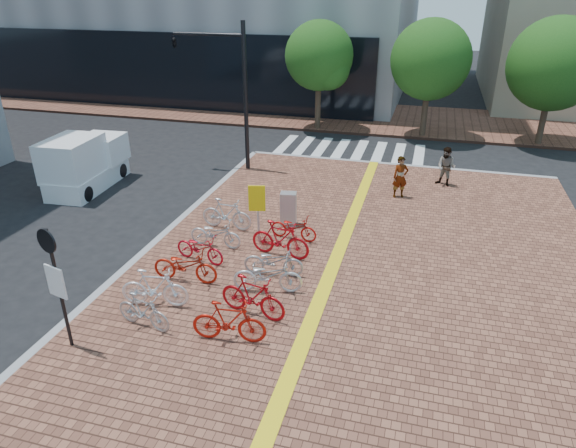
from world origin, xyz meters
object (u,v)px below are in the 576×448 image
(bike_3, at_px, (200,248))
(bike_8, at_px, (268,275))
(bike_0, at_px, (143,311))
(bike_2, at_px, (185,265))
(bike_6, at_px, (229,322))
(bike_11, at_px, (294,228))
(box_truck, at_px, (85,163))
(notice_sign, at_px, (55,275))
(utility_box, at_px, (288,209))
(bike_1, at_px, (154,288))
(bike_7, at_px, (253,297))
(bike_5, at_px, (227,214))
(pedestrian_b, at_px, (446,167))
(bike_4, at_px, (215,234))
(yellow_sign, at_px, (258,203))
(bike_10, at_px, (280,239))
(bike_9, at_px, (274,261))
(pedestrian_a, at_px, (400,177))
(traffic_light_pole, at_px, (212,68))

(bike_3, relative_size, bike_8, 0.89)
(bike_0, bearing_deg, bike_2, 9.29)
(bike_6, xyz_separation_m, bike_11, (0.09, 5.57, -0.12))
(bike_11, relative_size, box_truck, 0.39)
(bike_0, xyz_separation_m, notice_sign, (-1.32, -1.13, 1.48))
(utility_box, bearing_deg, bike_1, -109.38)
(bike_7, bearing_deg, bike_5, 40.46)
(bike_2, bearing_deg, bike_7, -116.74)
(pedestrian_b, bearing_deg, box_truck, -139.99)
(bike_4, height_order, yellow_sign, yellow_sign)
(bike_8, distance_m, bike_10, 2.05)
(bike_9, xyz_separation_m, box_truck, (-9.72, 4.95, 0.47))
(bike_7, bearing_deg, bike_8, 10.19)
(bike_0, xyz_separation_m, bike_10, (2.22, 4.41, 0.12))
(bike_2, bearing_deg, bike_4, -2.61)
(pedestrian_a, relative_size, yellow_sign, 0.84)
(box_truck, bearing_deg, bike_2, -38.76)
(bike_5, height_order, utility_box, utility_box)
(bike_9, height_order, bike_11, bike_9)
(bike_11, bearing_deg, bike_6, -173.44)
(bike_4, xyz_separation_m, bike_7, (2.40, -3.26, 0.10))
(bike_9, distance_m, pedestrian_b, 10.11)
(bike_7, distance_m, pedestrian_b, 11.93)
(bike_10, bearing_deg, utility_box, 17.74)
(bike_3, bearing_deg, box_truck, 68.73)
(bike_4, bearing_deg, bike_0, -179.14)
(traffic_light_pole, bearing_deg, bike_0, -75.84)
(bike_2, height_order, notice_sign, notice_sign)
(bike_1, relative_size, yellow_sign, 0.91)
(traffic_light_pole, bearing_deg, bike_2, -72.55)
(bike_7, bearing_deg, bike_1, 107.72)
(bike_7, distance_m, bike_10, 3.21)
(bike_1, bearing_deg, bike_9, -56.96)
(utility_box, bearing_deg, bike_11, -65.67)
(bike_5, distance_m, bike_8, 4.29)
(bike_7, relative_size, pedestrian_a, 1.12)
(bike_4, distance_m, bike_8, 3.20)
(bike_4, relative_size, notice_sign, 0.56)
(bike_8, height_order, traffic_light_pole, traffic_light_pole)
(bike_4, xyz_separation_m, bike_5, (-0.15, 1.34, 0.09))
(bike_9, height_order, box_truck, box_truck)
(bike_6, bearing_deg, bike_4, 19.47)
(bike_2, distance_m, box_truck, 9.50)
(bike_2, height_order, bike_7, bike_7)
(pedestrian_a, xyz_separation_m, traffic_light_pole, (-8.43, 1.65, 3.55))
(bike_5, distance_m, bike_10, 2.72)
(bike_8, bearing_deg, utility_box, -3.58)
(bike_1, xyz_separation_m, bike_11, (2.51, 4.72, -0.12))
(bike_3, height_order, yellow_sign, yellow_sign)
(notice_sign, bearing_deg, bike_2, 68.30)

